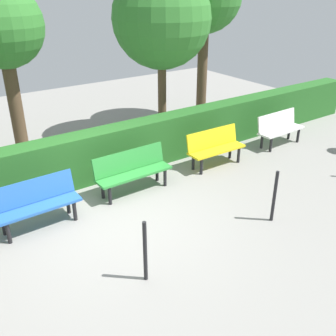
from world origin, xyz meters
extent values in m
plane|color=gray|center=(0.00, 0.00, 0.00)|extent=(20.04, 20.04, 0.00)
cube|color=white|center=(-5.32, -0.70, 0.41)|extent=(1.43, 0.45, 0.05)
cube|color=white|center=(-5.32, -0.89, 0.65)|extent=(1.42, 0.15, 0.42)
cylinder|color=black|center=(-5.88, -0.56, 0.20)|extent=(0.07, 0.07, 0.39)
cylinder|color=black|center=(-5.87, -0.86, 0.20)|extent=(0.07, 0.07, 0.39)
cylinder|color=black|center=(-4.76, -0.54, 0.20)|extent=(0.07, 0.07, 0.39)
cylinder|color=black|center=(-4.76, -0.84, 0.20)|extent=(0.07, 0.07, 0.39)
cube|color=yellow|center=(-3.06, -0.70, 0.41)|extent=(1.45, 0.45, 0.05)
cube|color=yellow|center=(-3.07, -0.89, 0.65)|extent=(1.44, 0.15, 0.42)
cylinder|color=black|center=(-3.63, -0.54, 0.20)|extent=(0.07, 0.07, 0.39)
cylinder|color=black|center=(-3.64, -0.84, 0.20)|extent=(0.07, 0.07, 0.39)
cylinder|color=black|center=(-2.49, -0.56, 0.20)|extent=(0.07, 0.07, 0.39)
cylinder|color=black|center=(-2.49, -0.86, 0.20)|extent=(0.07, 0.07, 0.39)
cube|color=#2D8C38|center=(-0.84, -0.73, 0.41)|extent=(1.63, 0.44, 0.05)
cube|color=#2D8C38|center=(-0.84, -0.92, 0.65)|extent=(1.62, 0.14, 0.42)
cylinder|color=black|center=(-1.51, -0.58, 0.20)|extent=(0.07, 0.07, 0.39)
cylinder|color=black|center=(-1.50, -0.88, 0.20)|extent=(0.07, 0.07, 0.39)
cylinder|color=black|center=(-0.19, -0.57, 0.20)|extent=(0.07, 0.07, 0.39)
cylinder|color=black|center=(-0.18, -0.87, 0.20)|extent=(0.07, 0.07, 0.39)
cube|color=blue|center=(1.19, -0.58, 0.41)|extent=(1.48, 0.45, 0.05)
cube|color=blue|center=(1.19, -0.77, 0.65)|extent=(1.48, 0.15, 0.42)
cylinder|color=black|center=(0.60, -0.44, 0.20)|extent=(0.07, 0.07, 0.39)
cylinder|color=black|center=(0.60, -0.74, 0.20)|extent=(0.07, 0.07, 0.39)
cylinder|color=black|center=(1.77, -0.42, 0.20)|extent=(0.07, 0.07, 0.39)
cylinder|color=black|center=(1.78, -0.72, 0.20)|extent=(0.07, 0.07, 0.39)
cube|color=#266023|center=(-0.97, -1.75, 0.55)|extent=(16.04, 0.53, 1.10)
cylinder|color=brown|center=(-4.90, -3.52, 1.50)|extent=(0.30, 0.30, 3.01)
cylinder|color=brown|center=(-3.15, -3.10, 1.19)|extent=(0.23, 0.23, 2.37)
sphere|color=#337A2D|center=(-3.15, -3.10, 3.13)|extent=(2.51, 2.51, 2.51)
cylinder|color=brown|center=(0.51, -3.90, 1.27)|extent=(0.32, 0.32, 2.54)
sphere|color=#337A2D|center=(0.51, -3.90, 3.09)|extent=(1.83, 1.83, 1.83)
cylinder|color=black|center=(-2.35, 1.64, 0.50)|extent=(0.06, 0.06, 1.00)
cylinder|color=black|center=(0.37, 1.64, 0.50)|extent=(0.06, 0.06, 1.00)
camera|label=1|loc=(2.65, 5.45, 3.97)|focal=41.40mm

